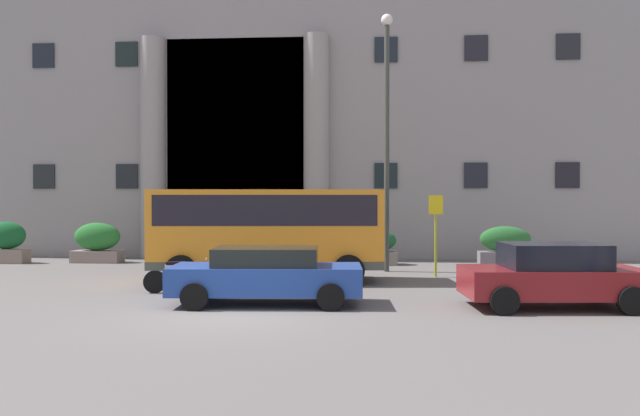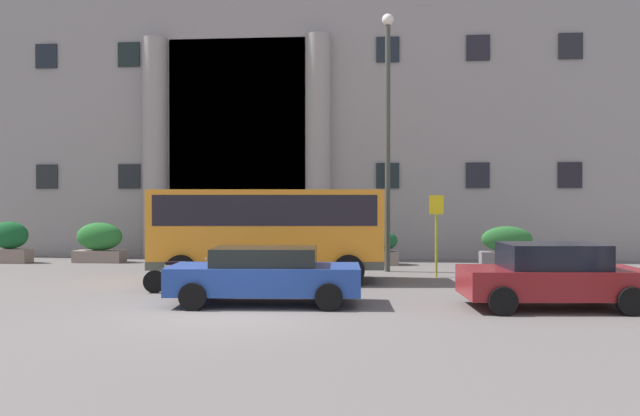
{
  "view_description": "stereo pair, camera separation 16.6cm",
  "coord_description": "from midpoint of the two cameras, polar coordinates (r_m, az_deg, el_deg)",
  "views": [
    {
      "loc": [
        2.9,
        -13.59,
        2.47
      ],
      "look_at": [
        1.52,
        5.0,
        2.22
      ],
      "focal_mm": 35.97,
      "sensor_mm": 36.0,
      "label": 1
    },
    {
      "loc": [
        3.07,
        -13.57,
        2.47
      ],
      "look_at": [
        1.52,
        5.0,
        2.22
      ],
      "focal_mm": 35.97,
      "sensor_mm": 36.0,
      "label": 2
    }
  ],
  "objects": [
    {
      "name": "parked_coupe_end",
      "position": [
        15.2,
        -4.6,
        -5.92
      ],
      "size": [
        4.54,
        2.16,
        1.34
      ],
      "rotation": [
        0.0,
        0.0,
        0.06
      ],
      "color": "#1F4094",
      "rests_on": "ground_plane"
    },
    {
      "name": "hedge_planter_east",
      "position": [
        27.74,
        -25.76,
        -2.81
      ],
      "size": [
        1.61,
        0.72,
        1.61
      ],
      "color": "gray",
      "rests_on": "ground_plane"
    },
    {
      "name": "ground_plane",
      "position": [
        14.13,
        -7.62,
        -9.56
      ],
      "size": [
        80.0,
        64.0,
        0.12
      ],
      "primitive_type": "cube",
      "color": "#605B59"
    },
    {
      "name": "hedge_planter_far_east",
      "position": [
        25.52,
        -11.41,
        -3.11
      ],
      "size": [
        2.2,
        0.83,
        1.55
      ],
      "color": "slate",
      "rests_on": "ground_plane"
    },
    {
      "name": "hedge_planter_entrance_left",
      "position": [
        24.4,
        16.48,
        -3.38
      ],
      "size": [
        1.92,
        0.71,
        1.49
      ],
      "color": "slate",
      "rests_on": "ground_plane"
    },
    {
      "name": "scooter_by_planter",
      "position": [
        17.49,
        -12.0,
        -5.86
      ],
      "size": [
        2.02,
        0.71,
        0.89
      ],
      "rotation": [
        0.0,
        0.0,
        0.23
      ],
      "color": "black",
      "rests_on": "ground_plane"
    },
    {
      "name": "hedge_planter_west",
      "position": [
        26.63,
        -18.85,
        -2.97
      ],
      "size": [
        1.91,
        0.83,
        1.56
      ],
      "color": "gray",
      "rests_on": "ground_plane"
    },
    {
      "name": "orange_minibus",
      "position": [
        19.34,
        -4.41,
        -1.68
      ],
      "size": [
        6.98,
        3.01,
        2.76
      ],
      "rotation": [
        0.0,
        0.0,
        0.09
      ],
      "color": "orange",
      "rests_on": "ground_plane"
    },
    {
      "name": "lamppost_plaza_centre",
      "position": [
        22.2,
        6.25,
        7.43
      ],
      "size": [
        0.4,
        0.4,
        8.81
      ],
      "color": "#3A3D37",
      "rests_on": "ground_plane"
    },
    {
      "name": "parked_sedan_second",
      "position": [
        15.52,
        20.21,
        -5.65
      ],
      "size": [
        4.12,
        2.27,
        1.47
      ],
      "rotation": [
        0.0,
        0.0,
        0.07
      ],
      "color": "maroon",
      "rests_on": "ground_plane"
    },
    {
      "name": "bus_stop_sign",
      "position": [
        20.64,
        10.54,
        -1.63
      ],
      "size": [
        0.44,
        0.08,
        2.6
      ],
      "color": "#9CA020",
      "rests_on": "ground_plane"
    },
    {
      "name": "hedge_planter_entrance_right",
      "position": [
        24.44,
        5.37,
        -3.53
      ],
      "size": [
        1.55,
        0.97,
        1.33
      ],
      "color": "slate",
      "rests_on": "ground_plane"
    },
    {
      "name": "office_building_facade",
      "position": [
        31.65,
        -0.75,
        10.54
      ],
      "size": [
        36.54,
        9.77,
        15.7
      ],
      "color": "gray",
      "rests_on": "ground_plane"
    }
  ]
}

